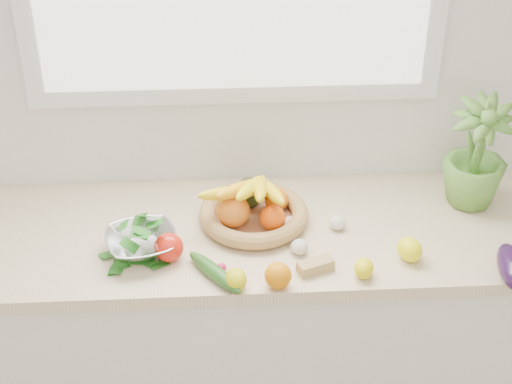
{
  "coord_description": "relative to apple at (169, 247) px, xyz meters",
  "views": [
    {
      "loc": [
        -0.06,
        -0.03,
        2.34
      ],
      "look_at": [
        0.05,
        1.93,
        1.05
      ],
      "focal_mm": 55.0,
      "sensor_mm": 36.0,
      "label": 1
    }
  ],
  "objects": [
    {
      "name": "back_wall",
      "position": [
        0.21,
        0.44,
        0.41
      ],
      "size": [
        4.5,
        0.02,
        2.7
      ],
      "primitive_type": "cube",
      "color": "white",
      "rests_on": "ground"
    },
    {
      "name": "counter_cabinet",
      "position": [
        0.21,
        0.14,
        -0.51
      ],
      "size": [
        2.2,
        0.58,
        0.86
      ],
      "primitive_type": "cube",
      "color": "silver",
      "rests_on": "ground"
    },
    {
      "name": "countertop",
      "position": [
        0.21,
        0.14,
        -0.06
      ],
      "size": [
        2.24,
        0.62,
        0.04
      ],
      "primitive_type": "cube",
      "color": "beige",
      "rests_on": "counter_cabinet"
    },
    {
      "name": "orange_loose",
      "position": [
        0.31,
        -0.14,
        -0.0
      ],
      "size": [
        0.08,
        0.08,
        0.08
      ],
      "primitive_type": "sphere",
      "rotation": [
        0.0,
        0.0,
        -0.11
      ],
      "color": "orange",
      "rests_on": "countertop"
    },
    {
      "name": "lemon_a",
      "position": [
        0.19,
        -0.14,
        -0.01
      ],
      "size": [
        0.07,
        0.09,
        0.06
      ],
      "primitive_type": "ellipsoid",
      "rotation": [
        0.0,
        0.0,
        0.18
      ],
      "color": "#D6C90B",
      "rests_on": "countertop"
    },
    {
      "name": "lemon_b",
      "position": [
        0.56,
        -0.11,
        -0.02
      ],
      "size": [
        0.08,
        0.09,
        0.06
      ],
      "primitive_type": "ellipsoid",
      "rotation": [
        0.0,
        0.0,
        -0.33
      ],
      "color": "yellow",
      "rests_on": "countertop"
    },
    {
      "name": "lemon_c",
      "position": [
        0.71,
        -0.04,
        -0.01
      ],
      "size": [
        0.09,
        0.1,
        0.07
      ],
      "primitive_type": "ellipsoid",
      "rotation": [
        0.0,
        0.0,
        0.32
      ],
      "color": "#F5F10D",
      "rests_on": "countertop"
    },
    {
      "name": "apple",
      "position": [
        0.0,
        0.0,
        0.0
      ],
      "size": [
        0.11,
        0.11,
        0.09
      ],
      "primitive_type": "sphere",
      "rotation": [
        0.0,
        0.0,
        -0.42
      ],
      "color": "red",
      "rests_on": "countertop"
    },
    {
      "name": "ginger",
      "position": [
        0.42,
        -0.08,
        -0.03
      ],
      "size": [
        0.11,
        0.08,
        0.03
      ],
      "primitive_type": "cube",
      "rotation": [
        0.0,
        0.0,
        0.37
      ],
      "color": "tan",
      "rests_on": "countertop"
    },
    {
      "name": "garlic_a",
      "position": [
        0.52,
        0.13,
        -0.02
      ],
      "size": [
        0.07,
        0.07,
        0.05
      ],
      "primitive_type": "ellipsoid",
      "rotation": [
        0.0,
        0.0,
        -0.27
      ],
      "color": "silver",
      "rests_on": "countertop"
    },
    {
      "name": "garlic_b",
      "position": [
        0.37,
        0.13,
        -0.02
      ],
      "size": [
        0.05,
        0.05,
        0.04
      ],
      "primitive_type": "ellipsoid",
      "rotation": [
        0.0,
        0.0,
        0.02
      ],
      "color": "silver",
      "rests_on": "countertop"
    },
    {
      "name": "garlic_c",
      "position": [
        0.39,
        0.01,
        -0.02
      ],
      "size": [
        0.05,
        0.05,
        0.05
      ],
      "primitive_type": "ellipsoid",
      "rotation": [
        0.0,
        0.0,
        0.01
      ],
      "color": "silver",
      "rests_on": "countertop"
    },
    {
      "name": "eggplant",
      "position": [
        0.97,
        -0.14,
        -0.0
      ],
      "size": [
        0.1,
        0.21,
        0.08
      ],
      "primitive_type": "ellipsoid",
      "rotation": [
        0.0,
        0.0,
        -0.12
      ],
      "color": "#240D32",
      "rests_on": "countertop"
    },
    {
      "name": "cucumber",
      "position": [
        0.13,
        -0.09,
        -0.02
      ],
      "size": [
        0.18,
        0.22,
        0.04
      ],
      "primitive_type": "ellipsoid",
      "rotation": [
        0.0,
        0.0,
        0.64
      ],
      "color": "#2C5819",
      "rests_on": "countertop"
    },
    {
      "name": "radish",
      "position": [
        0.15,
        -0.07,
        -0.03
      ],
      "size": [
        0.03,
        0.03,
        0.03
      ],
      "primitive_type": "sphere",
      "rotation": [
        0.0,
        0.0,
        -0.02
      ],
      "color": "#D41A54",
      "rests_on": "countertop"
    },
    {
      "name": "potted_herb",
      "position": [
        0.97,
        0.25,
        0.15
      ],
      "size": [
        0.22,
        0.22,
        0.36
      ],
      "primitive_type": "imported",
      "rotation": [
        0.0,
        0.0,
        -0.11
      ],
      "color": "#579134",
      "rests_on": "countertop"
    },
    {
      "name": "fruit_basket",
      "position": [
        0.26,
        0.18,
        0.01
      ],
      "size": [
        0.46,
        0.46,
        0.18
      ],
      "color": "tan",
      "rests_on": "countertop"
    },
    {
      "name": "colander_with_spinach",
      "position": [
        -0.08,
        0.03,
        0.01
      ],
      "size": [
        0.25,
        0.25,
        0.11
      ],
      "color": "white",
      "rests_on": "countertop"
    }
  ]
}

